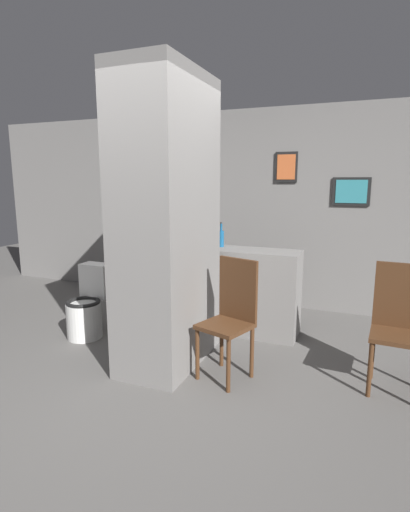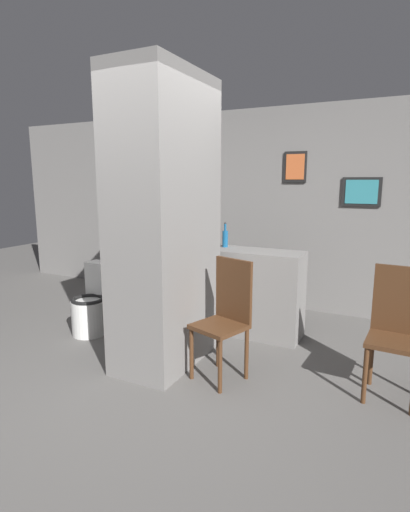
{
  "view_description": "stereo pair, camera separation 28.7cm",
  "coord_description": "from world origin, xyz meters",
  "px_view_note": "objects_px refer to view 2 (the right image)",
  "views": [
    {
      "loc": [
        1.7,
        -2.63,
        1.68
      ],
      "look_at": [
        0.24,
        0.95,
        0.95
      ],
      "focal_mm": 28.0,
      "sensor_mm": 36.0,
      "label": 1
    },
    {
      "loc": [
        1.96,
        -2.51,
        1.68
      ],
      "look_at": [
        0.24,
        0.95,
        0.95
      ],
      "focal_mm": 28.0,
      "sensor_mm": 36.0,
      "label": 2
    }
  ],
  "objects_px": {
    "chair_near_pillar": "(226,314)",
    "bicycle": "(173,288)",
    "bottle_tall": "(225,238)",
    "chair_by_doorway": "(396,328)",
    "toilet": "(93,304)"
  },
  "relations": [
    {
      "from": "chair_near_pillar",
      "to": "bicycle",
      "type": "distance_m",
      "value": 1.67
    },
    {
      "from": "bicycle",
      "to": "bottle_tall",
      "type": "relative_size",
      "value": 6.29
    },
    {
      "from": "chair_by_doorway",
      "to": "bicycle",
      "type": "bearing_deg",
      "value": 165.14
    },
    {
      "from": "toilet",
      "to": "chair_near_pillar",
      "type": "height_order",
      "value": "chair_near_pillar"
    },
    {
      "from": "toilet",
      "to": "bicycle",
      "type": "distance_m",
      "value": 1.0
    },
    {
      "from": "bicycle",
      "to": "bottle_tall",
      "type": "height_order",
      "value": "bottle_tall"
    },
    {
      "from": "toilet",
      "to": "bottle_tall",
      "type": "distance_m",
      "value": 1.66
    },
    {
      "from": "toilet",
      "to": "chair_by_doorway",
      "type": "bearing_deg",
      "value": 0.24
    },
    {
      "from": "chair_by_doorway",
      "to": "bicycle",
      "type": "height_order",
      "value": "chair_by_doorway"
    },
    {
      "from": "toilet",
      "to": "bicycle",
      "type": "relative_size",
      "value": 0.43
    },
    {
      "from": "toilet",
      "to": "bicycle",
      "type": "bearing_deg",
      "value": 57.82
    },
    {
      "from": "bottle_tall",
      "to": "chair_near_pillar",
      "type": "bearing_deg",
      "value": -66.07
    },
    {
      "from": "chair_near_pillar",
      "to": "bottle_tall",
      "type": "relative_size",
      "value": 3.62
    },
    {
      "from": "chair_near_pillar",
      "to": "bicycle",
      "type": "height_order",
      "value": "chair_near_pillar"
    },
    {
      "from": "chair_by_doorway",
      "to": "bicycle",
      "type": "distance_m",
      "value": 2.65
    }
  ]
}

